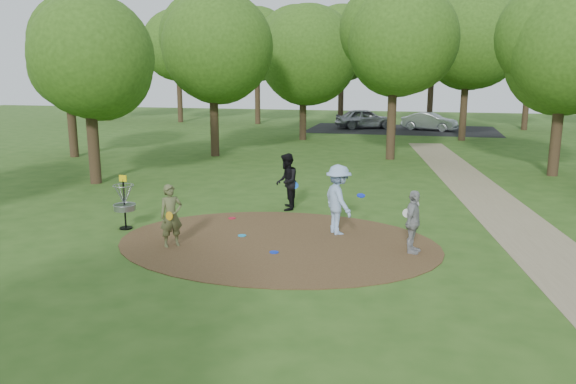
# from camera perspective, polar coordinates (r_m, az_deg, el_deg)

# --- Properties ---
(ground) EXTENTS (100.00, 100.00, 0.00)m
(ground) POSITION_cam_1_polar(r_m,az_deg,el_deg) (14.61, -1.10, -5.19)
(ground) COLOR #2D5119
(ground) RESTS_ON ground
(dirt_clearing) EXTENTS (8.40, 8.40, 0.02)m
(dirt_clearing) POSITION_cam_1_polar(r_m,az_deg,el_deg) (14.60, -1.10, -5.15)
(dirt_clearing) COLOR #47301C
(dirt_clearing) RESTS_ON ground
(footpath) EXTENTS (7.55, 39.89, 0.01)m
(footpath) POSITION_cam_1_polar(r_m,az_deg,el_deg) (16.36, 23.50, -4.29)
(footpath) COLOR #8C7A5B
(footpath) RESTS_ON ground
(parking_lot) EXTENTS (14.00, 8.00, 0.01)m
(parking_lot) POSITION_cam_1_polar(r_m,az_deg,el_deg) (43.73, 11.49, 6.24)
(parking_lot) COLOR black
(parking_lot) RESTS_ON ground
(player_observer_with_disc) EXTENTS (0.69, 0.68, 1.61)m
(player_observer_with_disc) POSITION_cam_1_polar(r_m,az_deg,el_deg) (14.39, -11.78, -2.39)
(player_observer_with_disc) COLOR brown
(player_observer_with_disc) RESTS_ON ground
(player_throwing_with_disc) EXTENTS (1.39, 1.42, 1.91)m
(player_throwing_with_disc) POSITION_cam_1_polar(r_m,az_deg,el_deg) (15.22, 5.14, -0.80)
(player_throwing_with_disc) COLOR #99B8E5
(player_throwing_with_disc) RESTS_ON ground
(player_walking_with_disc) EXTENTS (0.82, 0.98, 1.82)m
(player_walking_with_disc) POSITION_cam_1_polar(r_m,az_deg,el_deg) (17.86, -0.15, 1.04)
(player_walking_with_disc) COLOR black
(player_walking_with_disc) RESTS_ON ground
(player_waiting_with_disc) EXTENTS (0.58, 0.98, 1.56)m
(player_waiting_with_disc) POSITION_cam_1_polar(r_m,az_deg,el_deg) (13.93, 12.58, -3.01)
(player_waiting_with_disc) COLOR #9A9B9D
(player_waiting_with_disc) RESTS_ON ground
(disc_ground_cyan) EXTENTS (0.22, 0.22, 0.02)m
(disc_ground_cyan) POSITION_cam_1_polar(r_m,az_deg,el_deg) (15.19, -4.69, -4.43)
(disc_ground_cyan) COLOR #1C9EE1
(disc_ground_cyan) RESTS_ON dirt_clearing
(disc_ground_blue) EXTENTS (0.22, 0.22, 0.02)m
(disc_ground_blue) POSITION_cam_1_polar(r_m,az_deg,el_deg) (13.79, -1.43, -6.13)
(disc_ground_blue) COLOR #0C2CCF
(disc_ground_blue) RESTS_ON dirt_clearing
(disc_ground_red) EXTENTS (0.22, 0.22, 0.02)m
(disc_ground_red) POSITION_cam_1_polar(r_m,az_deg,el_deg) (16.98, -5.70, -2.66)
(disc_ground_red) COLOR red
(disc_ground_red) RESTS_ON dirt_clearing
(car_left) EXTENTS (4.85, 3.31, 1.53)m
(car_left) POSITION_cam_1_polar(r_m,az_deg,el_deg) (44.06, 7.82, 7.41)
(car_left) COLOR #93939A
(car_left) RESTS_ON ground
(car_right) EXTENTS (4.25, 2.51, 1.32)m
(car_right) POSITION_cam_1_polar(r_m,az_deg,el_deg) (43.51, 14.18, 6.95)
(car_right) COLOR #ACB0B4
(car_right) RESTS_ON ground
(disc_golf_basket) EXTENTS (0.63, 0.63, 1.54)m
(disc_golf_basket) POSITION_cam_1_polar(r_m,az_deg,el_deg) (16.33, -16.31, -0.64)
(disc_golf_basket) COLOR black
(disc_golf_basket) RESTS_ON ground
(tree_ring) EXTENTS (36.81, 45.68, 8.98)m
(tree_ring) POSITION_cam_1_polar(r_m,az_deg,el_deg) (23.23, 10.34, 14.02)
(tree_ring) COLOR #332316
(tree_ring) RESTS_ON ground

